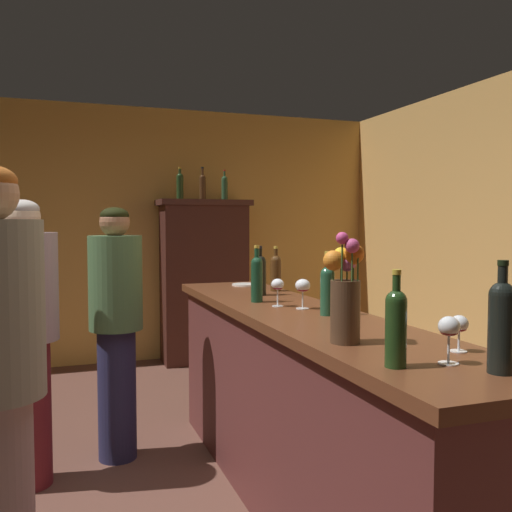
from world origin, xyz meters
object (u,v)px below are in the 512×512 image
Objects in this scene: wine_glass_mid at (449,329)px; wine_glass_front at (459,326)px; wine_bottle_pinot at (257,277)px; flower_arrangement at (345,291)px; display_bottle_center at (225,187)px; wine_bottle_chardonnay at (502,322)px; bar_counter at (299,410)px; wine_glass_rear at (278,286)px; display_bottle_left at (180,185)px; wine_bottle_malbec at (396,324)px; wine_glass_spare at (303,287)px; display_bottle_midleft at (203,186)px; wine_bottle_merlot at (276,271)px; display_cabinet at (204,278)px; cheese_plate at (245,285)px; wine_bottle_rose at (260,273)px; patron_redhead at (25,331)px; patron_in_navy at (116,321)px; wine_bottle_syrah at (327,288)px.

wine_glass_front is at bearing 41.73° from wine_glass_mid.
flower_arrangement is (-0.06, -1.15, 0.05)m from wine_bottle_pinot.
display_bottle_center is (0.53, 4.36, 0.73)m from wine_glass_mid.
wine_bottle_chardonnay is 0.29m from wine_glass_front.
wine_bottle_chardonnay is (0.09, -1.29, 0.66)m from bar_counter.
display_bottle_left is at bearing 88.15° from wine_glass_rear.
wine_bottle_chardonnay is at bearing -104.67° from wine_glass_front.
wine_bottle_chardonnay is (0.26, -0.17, 0.02)m from wine_bottle_malbec.
wine_bottle_malbec reaches higher than bar_counter.
display_bottle_midleft reaches higher than wine_glass_spare.
wine_bottle_pinot is 1.09× the size of wine_bottle_merlot.
display_cabinet is at bearing 85.30° from wine_glass_spare.
wine_bottle_chardonnay reaches higher than cheese_plate.
wine_glass_rear reaches higher than bar_counter.
wine_glass_rear is 3.16m from display_bottle_center.
wine_glass_spare is at bearing 76.53° from flower_arrangement.
wine_bottle_rose is 0.19× the size of patron_redhead.
display_bottle_center is (0.23, -0.00, 0.97)m from display_cabinet.
patron_in_navy is at bearing 174.86° from wine_bottle_merlot.
wine_glass_front is 0.37× the size of display_bottle_midleft.
display_bottle_left is (-0.02, 3.37, 0.72)m from wine_bottle_syrah.
flower_arrangement reaches higher than wine_glass_spare.
cheese_plate is at bearing -95.21° from display_bottle_midleft.
wine_bottle_syrah is 0.19× the size of patron_redhead.
wine_bottle_rose is at bearing 91.60° from wine_bottle_chardonnay.
wine_glass_mid is at bearing -96.90° from display_bottle_center.
wine_glass_mid is 0.47× the size of display_bottle_center.
patron_in_navy is (-0.88, 0.87, -0.27)m from wine_glass_spare.
wine_glass_rear is at bearing 101.76° from bar_counter.
patron_redhead reaches higher than wine_glass_spare.
patron_in_navy is at bearing 111.72° from flower_arrangement.
wine_glass_rear is at bearing 99.37° from wine_glass_front.
display_cabinet reaches higher than wine_bottle_chardonnay.
wine_bottle_merlot is at bearing 82.81° from wine_bottle_syrah.
wine_bottle_rose is 0.95m from patron_in_navy.
wine_bottle_pinot is 0.97m from patron_in_navy.
display_bottle_center is (0.51, 2.53, 0.70)m from wine_bottle_rose.
flower_arrangement is (-0.11, -0.95, 0.09)m from wine_glass_rear.
wine_bottle_merlot is 0.71× the size of flower_arrangement.
patron_redhead is (-1.65, -2.47, -0.02)m from display_cabinet.
display_bottle_left is at bearing 87.07° from flower_arrangement.
bar_counter is 3.49m from display_bottle_left.
patron_redhead reaches higher than wine_glass_mid.
wine_glass_front is 4.30m from display_bottle_midleft.
wine_glass_rear is at bearing -98.75° from cheese_plate.
wine_bottle_chardonnay is at bearing -32.97° from wine_bottle_malbec.
flower_arrangement is 4.08m from display_bottle_center.
wine_glass_rear is 1.43m from patron_redhead.
wine_bottle_syrah is 0.97× the size of wine_bottle_pinot.
wine_glass_spare is (0.14, -0.32, -0.03)m from wine_bottle_pinot.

